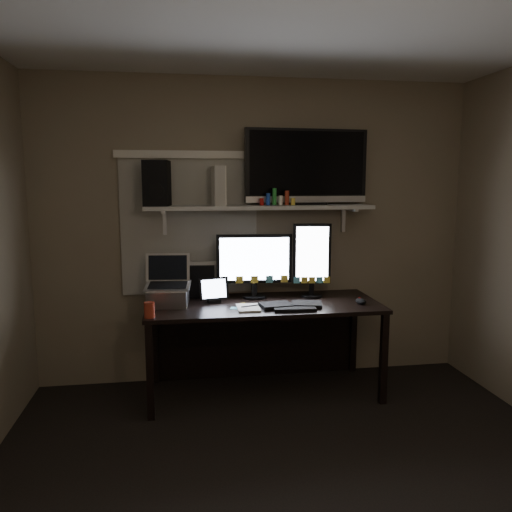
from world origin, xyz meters
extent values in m
plane|color=black|center=(0.00, 0.00, 0.00)|extent=(3.60, 3.60, 0.00)
plane|color=#766955|center=(0.00, 1.80, 1.25)|extent=(3.60, 0.00, 3.60)
cube|color=#B5B0A2|center=(-0.55, 1.79, 1.30)|extent=(1.10, 0.02, 1.10)
cube|color=black|center=(0.00, 1.43, 0.71)|extent=(1.80, 0.75, 0.03)
cube|color=black|center=(0.00, 1.78, 0.35)|extent=(1.80, 0.02, 0.70)
cube|color=black|center=(-0.86, 1.09, 0.35)|extent=(0.05, 0.05, 0.70)
cube|color=black|center=(0.86, 1.09, 0.35)|extent=(0.05, 0.05, 0.70)
cube|color=black|center=(-0.86, 1.76, 0.35)|extent=(0.05, 0.05, 0.70)
cube|color=black|center=(0.86, 1.76, 0.35)|extent=(0.05, 0.05, 0.70)
cube|color=beige|center=(0.00, 1.62, 1.46)|extent=(1.80, 0.35, 0.03)
cube|color=black|center=(-0.04, 1.61, 1.00)|extent=(0.61, 0.09, 0.53)
cube|color=black|center=(0.42, 1.57, 1.04)|extent=(0.31, 0.09, 0.61)
cube|color=black|center=(0.19, 1.28, 0.74)|extent=(0.48, 0.21, 0.03)
ellipsoid|color=black|center=(0.74, 1.29, 0.75)|extent=(0.08, 0.12, 0.04)
cube|color=silver|center=(-0.14, 1.27, 0.74)|extent=(0.17, 0.23, 0.01)
cube|color=black|center=(-0.38, 1.50, 0.83)|extent=(0.24, 0.14, 0.20)
cube|color=black|center=(-0.47, 1.70, 0.87)|extent=(0.24, 0.13, 0.29)
cube|color=silver|center=(-0.73, 1.45, 0.92)|extent=(0.36, 0.31, 0.38)
cylinder|color=#9C2E1C|center=(-0.85, 1.13, 0.78)|extent=(0.08, 0.08, 0.11)
cube|color=black|center=(0.39, 1.67, 1.78)|extent=(1.02, 0.23, 0.60)
cube|color=silver|center=(-0.32, 1.61, 1.63)|extent=(0.10, 0.26, 0.30)
cube|color=black|center=(-0.80, 1.63, 1.65)|extent=(0.21, 0.25, 0.35)
camera|label=1|loc=(-0.63, -2.31, 1.66)|focal=35.00mm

